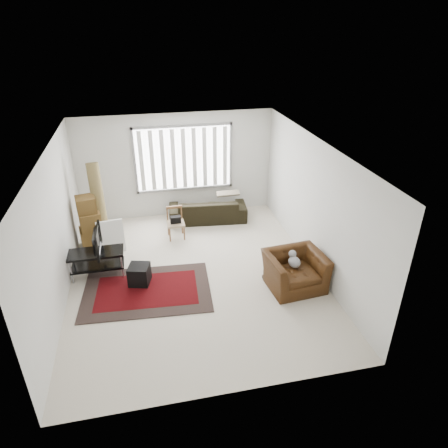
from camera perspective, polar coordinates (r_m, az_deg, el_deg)
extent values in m
plane|color=beige|center=(8.37, -4.11, -7.28)|extent=(6.00, 6.00, 0.00)
cube|color=white|center=(7.18, -4.84, 10.67)|extent=(5.00, 6.00, 0.02)
cube|color=silver|center=(10.44, -6.84, 8.24)|extent=(5.00, 0.02, 2.70)
cube|color=silver|center=(5.21, 0.45, -13.63)|extent=(5.00, 0.02, 2.70)
cube|color=silver|center=(7.81, -22.91, -0.82)|extent=(0.02, 6.00, 2.70)
cube|color=silver|center=(8.34, 12.81, 2.61)|extent=(0.02, 6.00, 2.70)
cube|color=white|center=(10.37, -5.78, 9.34)|extent=(2.40, 0.01, 1.60)
cube|color=gray|center=(10.35, -5.77, 9.30)|extent=(2.52, 0.06, 1.72)
cube|color=white|center=(10.32, -5.74, 9.24)|extent=(2.40, 0.02, 1.55)
cube|color=black|center=(8.05, -10.92, -9.32)|extent=(2.56, 1.80, 0.02)
cube|color=#490609|center=(8.05, -10.93, -9.25)|extent=(2.01, 1.26, 0.00)
cube|color=black|center=(8.49, -17.84, -3.95)|extent=(1.09, 0.49, 0.04)
cube|color=black|center=(8.65, -17.55, -5.68)|extent=(1.05, 0.46, 0.03)
cylinder|color=#B2B2B7|center=(8.52, -20.98, -6.40)|extent=(0.03, 0.03, 0.55)
cylinder|color=#B2B2B7|center=(8.40, -14.35, -5.84)|extent=(0.03, 0.03, 0.55)
cylinder|color=#B2B2B7|center=(8.87, -20.68, -4.93)|extent=(0.03, 0.03, 0.55)
cylinder|color=#B2B2B7|center=(8.75, -14.33, -4.36)|extent=(0.03, 0.03, 0.55)
imported|color=black|center=(8.36, -18.11, -2.34)|extent=(0.11, 0.89, 0.51)
cube|color=black|center=(8.17, -12.00, -7.05)|extent=(0.48, 0.48, 0.39)
cube|color=brown|center=(9.74, -18.29, -1.77)|extent=(0.58, 0.55, 0.46)
cube|color=brown|center=(9.52, -18.56, 0.42)|extent=(0.53, 0.49, 0.41)
cube|color=brown|center=(9.41, -19.13, 2.64)|extent=(0.48, 0.48, 0.36)
cube|color=silver|center=(9.35, -15.84, -1.70)|extent=(0.61, 0.31, 0.74)
cylinder|color=olive|center=(9.59, -17.48, 2.75)|extent=(0.39, 0.76, 1.90)
imported|color=black|center=(10.38, -2.34, 2.53)|extent=(2.06, 1.06, 0.76)
cube|color=#8F7A5D|center=(9.59, -6.90, 0.07)|extent=(0.41, 0.41, 0.04)
cylinder|color=brown|center=(9.52, -7.73, -1.51)|extent=(0.04, 0.04, 0.38)
cylinder|color=brown|center=(9.55, -5.70, -1.28)|extent=(0.04, 0.04, 0.38)
cylinder|color=brown|center=(9.82, -7.96, -0.56)|extent=(0.04, 0.04, 0.38)
cylinder|color=brown|center=(9.84, -5.99, -0.35)|extent=(0.04, 0.04, 0.38)
cube|color=brown|center=(9.60, -7.16, 2.40)|extent=(0.38, 0.05, 0.06)
cube|color=brown|center=(9.65, -8.11, 1.44)|extent=(0.04, 0.04, 0.38)
cube|color=brown|center=(9.68, -6.10, 1.65)|extent=(0.04, 0.04, 0.38)
cube|color=black|center=(9.54, -6.94, 0.62)|extent=(0.25, 0.15, 0.16)
imported|color=#3C200C|center=(7.94, 10.11, -6.29)|extent=(1.18, 1.05, 0.81)
ellipsoid|color=#59595B|center=(7.88, 10.18, -5.56)|extent=(0.25, 0.31, 0.20)
sphere|color=#59595B|center=(7.93, 9.76, -4.24)|extent=(0.15, 0.15, 0.15)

